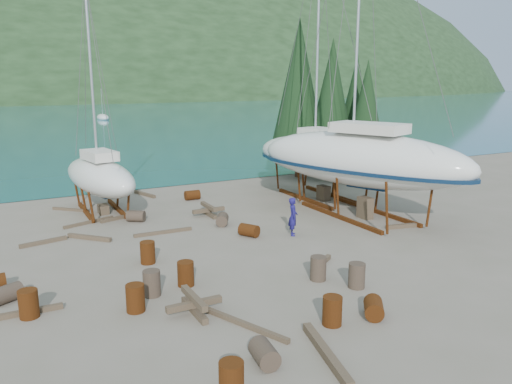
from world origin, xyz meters
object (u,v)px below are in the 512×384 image
small_sailboat_shore (100,176)px  worker (293,217)px  large_sailboat_far (320,156)px  large_sailboat_near (360,158)px

small_sailboat_shore → worker: bearing=-60.2°
worker → large_sailboat_far: bearing=-15.3°
large_sailboat_near → worker: large_sailboat_near is taller
large_sailboat_far → worker: bearing=-144.8°
small_sailboat_shore → large_sailboat_far: bearing=-23.1°
large_sailboat_near → large_sailboat_far: bearing=62.8°
large_sailboat_far → worker: large_sailboat_far is taller
worker → small_sailboat_shore: bearing=68.2°
small_sailboat_shore → large_sailboat_near: bearing=-40.7°
large_sailboat_far → small_sailboat_shore: bearing=155.8°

